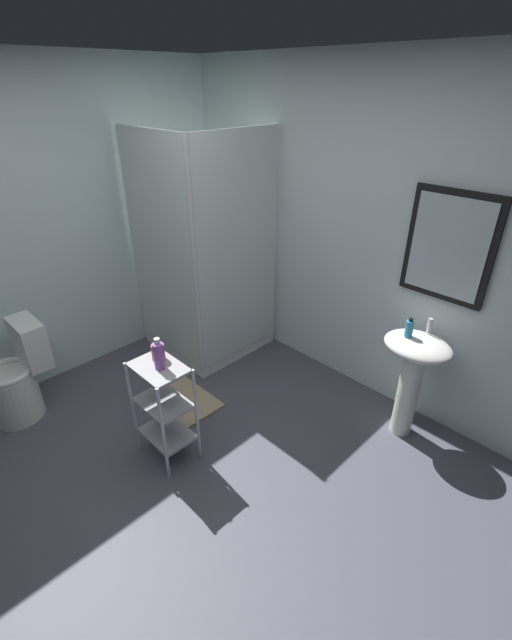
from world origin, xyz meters
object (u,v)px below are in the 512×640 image
at_px(storage_cart, 163,404).
at_px(pedestal_sink, 413,367).
at_px(hand_soap_bottle, 409,328).
at_px(conditioner_bottle_purple, 159,355).
at_px(toilet, 17,380).
at_px(bath_mat, 183,399).
at_px(rinse_cup, 158,352).
at_px(shower_stall, 206,306).

bearing_deg(storage_cart, pedestal_sink, 52.59).
xyz_separation_m(hand_soap_bottle, conditioner_bottle_purple, (-0.94, -1.32, -0.04)).
bearing_deg(conditioner_bottle_purple, toilet, -154.65).
xyz_separation_m(toilet, hand_soap_bottle, (2.12, 1.88, 0.56)).
relative_size(storage_cart, bath_mat, 1.23).
height_order(rinse_cup, bath_mat, rinse_cup).
bearing_deg(rinse_cup, shower_stall, 128.07).
distance_m(shower_stall, conditioner_bottle_purple, 1.42).
relative_size(shower_stall, pedestal_sink, 2.47).
height_order(hand_soap_bottle, conditioner_bottle_purple, conditioner_bottle_purple).
bearing_deg(pedestal_sink, conditioner_bottle_purple, -126.85).
height_order(pedestal_sink, storage_cart, pedestal_sink).
relative_size(conditioner_bottle_purple, bath_mat, 0.36).
relative_size(pedestal_sink, storage_cart, 1.09).
xyz_separation_m(shower_stall, hand_soap_bottle, (1.82, 0.27, 0.41)).
height_order(toilet, conditioner_bottle_purple, conditioner_bottle_purple).
bearing_deg(conditioner_bottle_purple, hand_soap_bottle, 54.47).
bearing_deg(storage_cart, bath_mat, 134.47).
relative_size(hand_soap_bottle, rinse_cup, 1.29).
height_order(shower_stall, toilet, shower_stall).
bearing_deg(rinse_cup, toilet, -150.89).
xyz_separation_m(conditioner_bottle_purple, bath_mat, (-0.42, 0.40, -0.83)).
bearing_deg(conditioner_bottle_purple, shower_stall, 129.69).
relative_size(pedestal_sink, conditioner_bottle_purple, 3.80).
relative_size(shower_stall, storage_cart, 2.70).
bearing_deg(conditioner_bottle_purple, pedestal_sink, 53.15).
height_order(conditioner_bottle_purple, rinse_cup, conditioner_bottle_purple).
bearing_deg(bath_mat, storage_cart, -45.53).
bearing_deg(pedestal_sink, shower_stall, -171.09).
height_order(storage_cart, hand_soap_bottle, hand_soap_bottle).
height_order(hand_soap_bottle, rinse_cup, hand_soap_bottle).
bearing_deg(pedestal_sink, bath_mat, -146.34).
distance_m(rinse_cup, bath_mat, 0.92).
bearing_deg(shower_stall, conditioner_bottle_purple, -50.31).
relative_size(toilet, conditioner_bottle_purple, 3.57).
bearing_deg(hand_soap_bottle, shower_stall, -171.68).
height_order(pedestal_sink, hand_soap_bottle, hand_soap_bottle).
xyz_separation_m(pedestal_sink, bath_mat, (-1.43, -0.95, -0.57)).
distance_m(pedestal_sink, rinse_cup, 1.72).
xyz_separation_m(pedestal_sink, hand_soap_bottle, (-0.07, -0.03, 0.29)).
height_order(storage_cart, bath_mat, storage_cart).
relative_size(pedestal_sink, toilet, 1.07).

